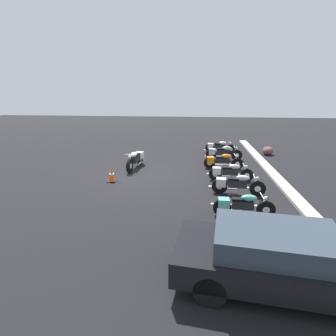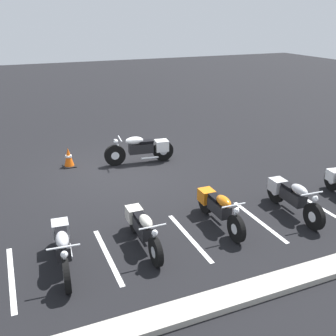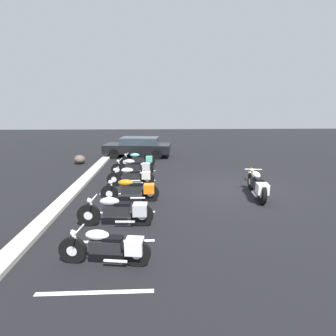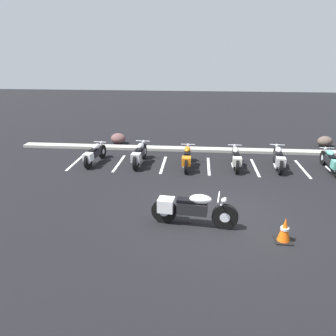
# 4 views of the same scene
# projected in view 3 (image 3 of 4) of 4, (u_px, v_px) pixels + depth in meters

# --- Properties ---
(ground) EXTENTS (60.00, 60.00, 0.00)m
(ground) POSITION_uv_depth(u_px,v_px,m) (236.00, 190.00, 10.42)
(ground) COLOR black
(motorcycle_white_featured) EXTENTS (2.27, 0.68, 0.90)m
(motorcycle_white_featured) POSITION_uv_depth(u_px,v_px,m) (257.00, 185.00, 9.46)
(motorcycle_white_featured) COLOR black
(motorcycle_white_featured) RESTS_ON ground
(parked_bike_0) EXTENTS (0.61, 1.94, 0.77)m
(parked_bike_0) POSITION_uv_depth(u_px,v_px,m) (109.00, 247.00, 5.39)
(parked_bike_0) COLOR black
(parked_bike_0) RESTS_ON ground
(parked_bike_1) EXTENTS (0.59, 2.10, 0.83)m
(parked_bike_1) POSITION_uv_depth(u_px,v_px,m) (119.00, 211.00, 7.17)
(parked_bike_1) COLOR black
(parked_bike_1) RESTS_ON ground
(parked_bike_2) EXTENTS (0.57, 2.02, 0.79)m
(parked_bike_2) POSITION_uv_depth(u_px,v_px,m) (133.00, 190.00, 9.05)
(parked_bike_2) COLOR black
(parked_bike_2) RESTS_ON ground
(parked_bike_3) EXTENTS (0.55, 1.97, 0.78)m
(parked_bike_3) POSITION_uv_depth(u_px,v_px,m) (133.00, 176.00, 10.88)
(parked_bike_3) COLOR black
(parked_bike_3) RESTS_ON ground
(parked_bike_4) EXTENTS (0.57, 2.05, 0.81)m
(parked_bike_4) POSITION_uv_depth(u_px,v_px,m) (134.00, 167.00, 12.47)
(parked_bike_4) COLOR black
(parked_bike_4) RESTS_ON ground
(parked_bike_5) EXTENTS (0.55, 1.95, 0.77)m
(parked_bike_5) POSITION_uv_depth(u_px,v_px,m) (139.00, 160.00, 14.35)
(parked_bike_5) COLOR black
(parked_bike_5) RESTS_ON ground
(car_black) EXTENTS (2.28, 4.48, 1.29)m
(car_black) POSITION_uv_depth(u_px,v_px,m) (138.00, 147.00, 17.32)
(car_black) COLOR black
(car_black) RESTS_ON ground
(concrete_curb) EXTENTS (18.00, 0.50, 0.12)m
(concrete_curb) POSITION_uv_depth(u_px,v_px,m) (74.00, 191.00, 10.13)
(concrete_curb) COLOR #A8A399
(concrete_curb) RESTS_ON ground
(landscape_rock_1) EXTENTS (0.89, 0.83, 0.51)m
(landscape_rock_1) POSITION_uv_depth(u_px,v_px,m) (80.00, 159.00, 15.22)
(landscape_rock_1) COLOR brown
(landscape_rock_1) RESTS_ON ground
(traffic_cone) EXTENTS (0.40, 0.40, 0.63)m
(traffic_cone) POSITION_uv_depth(u_px,v_px,m) (251.00, 174.00, 11.76)
(traffic_cone) COLOR black
(traffic_cone) RESTS_ON ground
(stall_line_0) EXTENTS (0.10, 2.10, 0.00)m
(stall_line_0) POSITION_uv_depth(u_px,v_px,m) (95.00, 292.00, 4.64)
(stall_line_0) COLOR white
(stall_line_0) RESTS_ON ground
(stall_line_1) EXTENTS (0.10, 2.10, 0.00)m
(stall_line_1) POSITION_uv_depth(u_px,v_px,m) (112.00, 241.00, 6.41)
(stall_line_1) COLOR white
(stall_line_1) RESTS_ON ground
(stall_line_2) EXTENTS (0.10, 2.10, 0.00)m
(stall_line_2) POSITION_uv_depth(u_px,v_px,m) (121.00, 212.00, 8.19)
(stall_line_2) COLOR white
(stall_line_2) RESTS_ON ground
(stall_line_3) EXTENTS (0.10, 2.10, 0.00)m
(stall_line_3) POSITION_uv_depth(u_px,v_px,m) (128.00, 194.00, 9.97)
(stall_line_3) COLOR white
(stall_line_3) RESTS_ON ground
(stall_line_4) EXTENTS (0.10, 2.10, 0.00)m
(stall_line_4) POSITION_uv_depth(u_px,v_px,m) (132.00, 181.00, 11.74)
(stall_line_4) COLOR white
(stall_line_4) RESTS_ON ground
(stall_line_5) EXTENTS (0.10, 2.10, 0.00)m
(stall_line_5) POSITION_uv_depth(u_px,v_px,m) (135.00, 171.00, 13.52)
(stall_line_5) COLOR white
(stall_line_5) RESTS_ON ground
(stall_line_6) EXTENTS (0.10, 2.10, 0.00)m
(stall_line_6) POSITION_uv_depth(u_px,v_px,m) (137.00, 164.00, 15.30)
(stall_line_6) COLOR white
(stall_line_6) RESTS_ON ground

